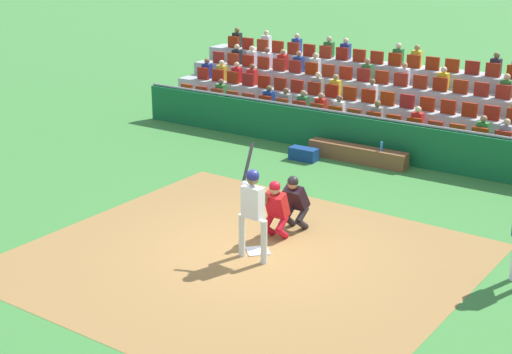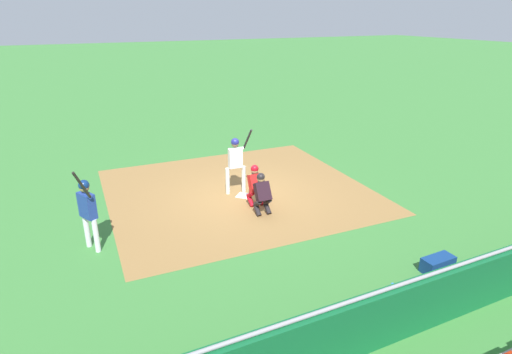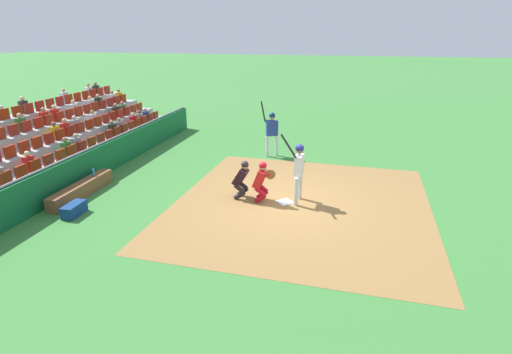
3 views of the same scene
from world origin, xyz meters
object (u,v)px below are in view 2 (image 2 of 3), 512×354
object	(u,v)px
batter_at_plate	(236,159)
home_plate_umpire	(262,192)
on_deck_batter	(87,207)
dugout_bench	(418,294)
equipment_duffel_bag	(438,264)
home_plate_marker	(244,196)
catcher_crouching	(255,183)
water_bottle_on_bench	(392,289)

from	to	relation	value
batter_at_plate	home_plate_umpire	xyz separation A→B (m)	(0.08, -1.75, -0.48)
batter_at_plate	on_deck_batter	world-z (taller)	on_deck_batter
batter_at_plate	dugout_bench	xyz separation A→B (m)	(1.11, -6.80, -0.94)
equipment_duffel_bag	home_plate_marker	bearing A→B (deg)	110.49
dugout_bench	batter_at_plate	bearing A→B (deg)	99.28
home_plate_marker	on_deck_batter	distance (m)	5.05
catcher_crouching	on_deck_batter	distance (m)	4.85
home_plate_marker	home_plate_umpire	size ratio (longest dim) A/B	0.35
batter_at_plate	home_plate_marker	bearing A→B (deg)	-72.42
home_plate_umpire	on_deck_batter	world-z (taller)	on_deck_batter
batter_at_plate	home_plate_umpire	world-z (taller)	batter_at_plate
dugout_bench	on_deck_batter	distance (m)	7.69
catcher_crouching	water_bottle_on_bench	xyz separation A→B (m)	(0.24, -5.69, -0.16)
water_bottle_on_bench	equipment_duffel_bag	xyz separation A→B (m)	(2.00, 0.67, -0.39)
home_plate_marker	home_plate_umpire	xyz separation A→B (m)	(-0.03, -1.39, 0.67)
catcher_crouching	batter_at_plate	bearing A→B (deg)	99.13
home_plate_marker	dugout_bench	size ratio (longest dim) A/B	0.15
home_plate_marker	catcher_crouching	bearing A→B (deg)	-85.16
water_bottle_on_bench	batter_at_plate	bearing A→B (deg)	93.48
home_plate_umpire	water_bottle_on_bench	world-z (taller)	home_plate_umpire
home_plate_marker	home_plate_umpire	distance (m)	1.54
water_bottle_on_bench	home_plate_umpire	bearing A→B (deg)	93.77
on_deck_batter	equipment_duffel_bag	bearing A→B (deg)	-31.90
dugout_bench	equipment_duffel_bag	bearing A→B (deg)	27.63
batter_at_plate	water_bottle_on_bench	world-z (taller)	batter_at_plate
water_bottle_on_bench	home_plate_marker	bearing A→B (deg)	92.66
water_bottle_on_bench	on_deck_batter	size ratio (longest dim) A/B	0.11
dugout_bench	water_bottle_on_bench	world-z (taller)	water_bottle_on_bench
batter_at_plate	dugout_bench	world-z (taller)	batter_at_plate
water_bottle_on_bench	dugout_bench	bearing A→B (deg)	-1.16
batter_at_plate	on_deck_batter	bearing A→B (deg)	-159.24
home_plate_umpire	water_bottle_on_bench	distance (m)	5.05
equipment_duffel_bag	home_plate_umpire	bearing A→B (deg)	116.83
water_bottle_on_bench	on_deck_batter	xyz separation A→B (m)	(-5.02, 5.04, 0.60)
equipment_duffel_bag	dugout_bench	bearing A→B (deg)	-153.63
batter_at_plate	water_bottle_on_bench	xyz separation A→B (m)	(0.41, -6.78, -0.60)
batter_at_plate	catcher_crouching	size ratio (longest dim) A/B	1.71
catcher_crouching	equipment_duffel_bag	bearing A→B (deg)	-66.00
batter_at_plate	equipment_duffel_bag	size ratio (longest dim) A/B	2.86
home_plate_marker	home_plate_umpire	bearing A→B (deg)	-91.38
catcher_crouching	on_deck_batter	bearing A→B (deg)	-172.27
home_plate_marker	on_deck_batter	size ratio (longest dim) A/B	0.19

